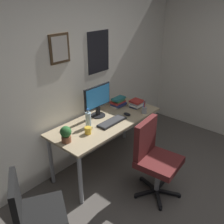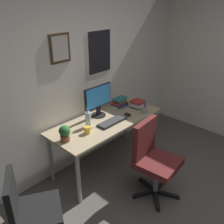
% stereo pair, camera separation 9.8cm
% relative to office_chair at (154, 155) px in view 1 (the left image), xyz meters
% --- Properties ---
extents(wall_back, '(4.40, 0.10, 2.60)m').
position_rel_office_chair_xyz_m(wall_back, '(-0.13, 1.18, 0.77)').
color(wall_back, silver).
rests_on(wall_back, ground_plane).
extents(desk, '(1.61, 0.67, 0.72)m').
position_rel_office_chair_xyz_m(desk, '(0.02, 0.77, 0.12)').
color(desk, tan).
rests_on(desk, ground_plane).
extents(office_chair, '(0.56, 0.57, 0.95)m').
position_rel_office_chair_xyz_m(office_chair, '(0.00, 0.00, 0.00)').
color(office_chair, '#591E1E').
rests_on(office_chair, ground_plane).
extents(side_chair, '(0.57, 0.57, 0.88)m').
position_rel_office_chair_xyz_m(side_chair, '(-1.39, 0.36, -0.03)').
color(side_chair, black).
rests_on(side_chair, ground_plane).
extents(monitor, '(0.46, 0.20, 0.43)m').
position_rel_office_chair_xyz_m(monitor, '(0.04, 0.95, 0.43)').
color(monitor, black).
rests_on(monitor, desk).
extents(keyboard, '(0.43, 0.15, 0.03)m').
position_rel_office_chair_xyz_m(keyboard, '(0.02, 0.66, 0.21)').
color(keyboard, black).
rests_on(keyboard, desk).
extents(computer_mouse, '(0.06, 0.11, 0.04)m').
position_rel_office_chair_xyz_m(computer_mouse, '(0.32, 0.65, 0.21)').
color(computer_mouse, black).
rests_on(computer_mouse, desk).
extents(water_bottle, '(0.07, 0.07, 0.25)m').
position_rel_office_chair_xyz_m(water_bottle, '(-0.27, 0.81, 0.30)').
color(water_bottle, silver).
rests_on(water_bottle, desk).
extents(coffee_mug_near, '(0.12, 0.08, 0.09)m').
position_rel_office_chair_xyz_m(coffee_mug_near, '(-0.38, 0.70, 0.24)').
color(coffee_mug_near, yellow).
rests_on(coffee_mug_near, desk).
extents(potted_plant, '(0.13, 0.13, 0.19)m').
position_rel_office_chair_xyz_m(potted_plant, '(-0.67, 0.75, 0.30)').
color(potted_plant, brown).
rests_on(potted_plant, desk).
extents(pen_cup, '(0.07, 0.07, 0.20)m').
position_rel_office_chair_xyz_m(pen_cup, '(0.53, 0.51, 0.25)').
color(pen_cup, '#9EA0A5').
rests_on(pen_cup, desk).
extents(book_stack_left, '(0.22, 0.17, 0.14)m').
position_rel_office_chair_xyz_m(book_stack_left, '(0.47, 0.94, 0.26)').
color(book_stack_left, silver).
rests_on(book_stack_left, desk).
extents(book_stack_right, '(0.22, 0.17, 0.11)m').
position_rel_office_chair_xyz_m(book_stack_right, '(0.64, 0.72, 0.25)').
color(book_stack_right, navy).
rests_on(book_stack_right, desk).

